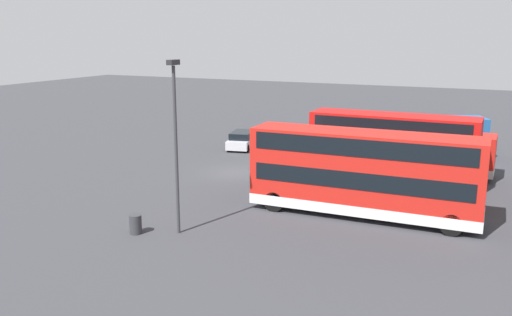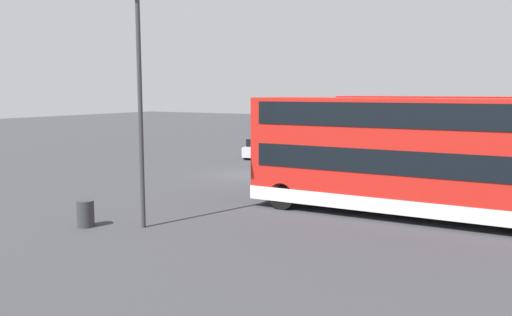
# 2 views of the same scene
# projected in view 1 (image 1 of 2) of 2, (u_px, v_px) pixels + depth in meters

# --- Properties ---
(ground_plane) EXTENTS (140.00, 140.00, 0.00)m
(ground_plane) POSITION_uv_depth(u_px,v_px,m) (237.00, 173.00, 38.29)
(ground_plane) COLOR #38383D
(bus_single_deck_near_end) EXTENTS (2.67, 12.03, 2.95)m
(bus_single_deck_near_end) POSITION_uv_depth(u_px,v_px,m) (403.00, 148.00, 38.46)
(bus_single_deck_near_end) COLOR red
(bus_single_deck_near_end) RESTS_ON ground
(bus_double_decker_second) EXTENTS (2.67, 10.51, 4.55)m
(bus_double_decker_second) POSITION_uv_depth(u_px,v_px,m) (392.00, 147.00, 34.85)
(bus_double_decker_second) COLOR #B71411
(bus_double_decker_second) RESTS_ON ground
(bus_single_deck_third) EXTENTS (2.97, 11.33, 2.95)m
(bus_single_deck_third) POSITION_uv_depth(u_px,v_px,m) (372.00, 170.00, 32.44)
(bus_single_deck_third) COLOR #B71411
(bus_single_deck_third) RESTS_ON ground
(bus_double_decker_fourth) EXTENTS (2.83, 12.12, 4.55)m
(bus_double_decker_fourth) POSITION_uv_depth(u_px,v_px,m) (364.00, 172.00, 28.65)
(bus_double_decker_fourth) COLOR red
(bus_double_decker_fourth) RESTS_ON ground
(box_truck_blue) EXTENTS (5.12, 7.89, 3.20)m
(box_truck_blue) POSITION_uv_depth(u_px,v_px,m) (437.00, 136.00, 42.65)
(box_truck_blue) COLOR #235999
(box_truck_blue) RESTS_ON ground
(car_hatchback_silver) EXTENTS (4.84, 2.72, 1.43)m
(car_hatchback_silver) POSITION_uv_depth(u_px,v_px,m) (243.00, 140.00, 46.45)
(car_hatchback_silver) COLOR silver
(car_hatchback_silver) RESTS_ON ground
(lamp_post_tall) EXTENTS (0.70, 0.30, 8.36)m
(lamp_post_tall) POSITION_uv_depth(u_px,v_px,m) (176.00, 135.00, 25.68)
(lamp_post_tall) COLOR #38383D
(lamp_post_tall) RESTS_ON ground
(waste_bin_yellow) EXTENTS (0.60, 0.60, 0.95)m
(waste_bin_yellow) POSITION_uv_depth(u_px,v_px,m) (136.00, 224.00, 26.55)
(waste_bin_yellow) COLOR #333338
(waste_bin_yellow) RESTS_ON ground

